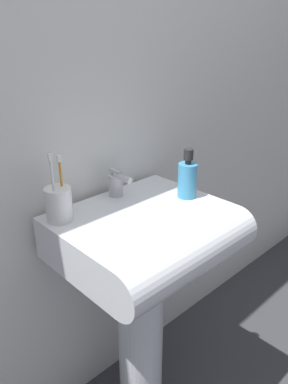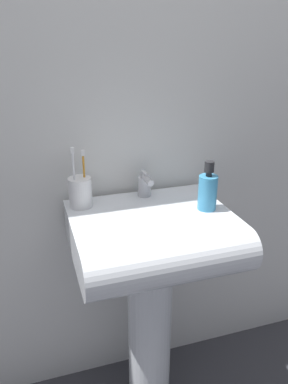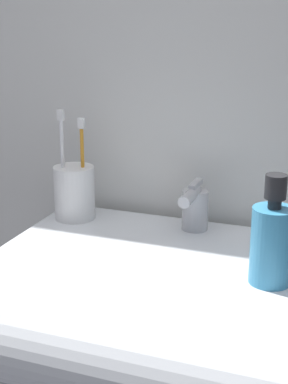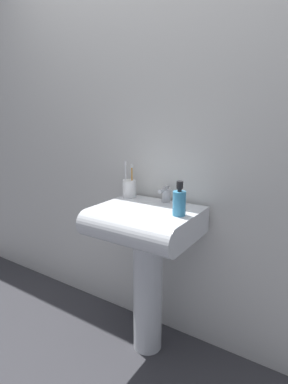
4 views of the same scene
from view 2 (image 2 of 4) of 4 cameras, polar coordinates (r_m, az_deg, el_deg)
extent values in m
cube|color=silver|center=(1.37, -2.24, 14.32)|extent=(5.00, 0.05, 2.40)
cylinder|color=white|center=(1.53, 0.84, -20.26)|extent=(0.16, 0.16, 0.71)
cube|color=white|center=(1.28, 0.95, -6.06)|extent=(0.53, 0.39, 0.14)
cylinder|color=white|center=(1.12, 4.18, -10.57)|extent=(0.53, 0.14, 0.14)
cylinder|color=#B7B7BC|center=(1.37, 0.04, 0.91)|extent=(0.05, 0.05, 0.08)
cylinder|color=#B7B7BC|center=(1.32, 0.54, 1.86)|extent=(0.02, 0.07, 0.02)
cube|color=#B7B7BC|center=(1.35, 0.04, 2.86)|extent=(0.01, 0.06, 0.01)
cylinder|color=white|center=(1.29, -9.69, -0.05)|extent=(0.08, 0.08, 0.10)
cylinder|color=white|center=(1.26, -10.57, 1.93)|extent=(0.01, 0.01, 0.18)
cube|color=white|center=(1.23, -10.89, 6.25)|extent=(0.01, 0.01, 0.02)
cylinder|color=orange|center=(1.28, -9.06, 1.98)|extent=(0.01, 0.01, 0.16)
cube|color=white|center=(1.26, -9.31, 5.90)|extent=(0.01, 0.01, 0.02)
cylinder|color=#3F99CC|center=(1.27, 9.66, -0.10)|extent=(0.06, 0.06, 0.12)
cylinder|color=#262628|center=(1.25, 9.86, 2.73)|extent=(0.02, 0.02, 0.01)
cylinder|color=#262628|center=(1.24, 9.93, 3.83)|extent=(0.03, 0.03, 0.04)
camera|label=1|loc=(0.46, -68.82, 6.92)|focal=35.00mm
camera|label=3|loc=(0.71, 52.64, 2.16)|focal=55.00mm
camera|label=4|loc=(1.19, 81.67, -1.06)|focal=28.00mm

